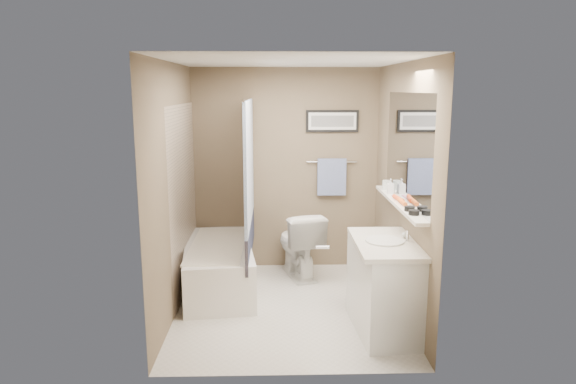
{
  "coord_description": "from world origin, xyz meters",
  "views": [
    {
      "loc": [
        -0.13,
        -4.82,
        2.15
      ],
      "look_at": [
        0.0,
        0.15,
        1.15
      ],
      "focal_mm": 32.0,
      "sensor_mm": 36.0,
      "label": 1
    }
  ],
  "objects_px": {
    "toilet": "(299,243)",
    "bathtub": "(218,267)",
    "hair_brush_back": "(398,198)",
    "vanity": "(385,289)",
    "glass_jar": "(386,185)",
    "hair_brush_front": "(402,202)",
    "soap_bottle": "(390,186)",
    "candle_bowl_near": "(414,212)",
    "candle_bowl_far": "(410,209)"
  },
  "relations": [
    {
      "from": "candle_bowl_near",
      "to": "soap_bottle",
      "type": "distance_m",
      "value": 0.89
    },
    {
      "from": "toilet",
      "to": "candle_bowl_near",
      "type": "height_order",
      "value": "candle_bowl_near"
    },
    {
      "from": "vanity",
      "to": "candle_bowl_far",
      "type": "bearing_deg",
      "value": -5.93
    },
    {
      "from": "vanity",
      "to": "candle_bowl_far",
      "type": "distance_m",
      "value": 0.76
    },
    {
      "from": "vanity",
      "to": "hair_brush_back",
      "type": "relative_size",
      "value": 4.09
    },
    {
      "from": "hair_brush_back",
      "to": "bathtub",
      "type": "bearing_deg",
      "value": 160.87
    },
    {
      "from": "toilet",
      "to": "glass_jar",
      "type": "height_order",
      "value": "glass_jar"
    },
    {
      "from": "hair_brush_front",
      "to": "soap_bottle",
      "type": "height_order",
      "value": "soap_bottle"
    },
    {
      "from": "bathtub",
      "to": "toilet",
      "type": "bearing_deg",
      "value": 16.38
    },
    {
      "from": "candle_bowl_far",
      "to": "hair_brush_back",
      "type": "height_order",
      "value": "hair_brush_back"
    },
    {
      "from": "toilet",
      "to": "glass_jar",
      "type": "distance_m",
      "value": 1.27
    },
    {
      "from": "hair_brush_front",
      "to": "bathtub",
      "type": "bearing_deg",
      "value": 156.72
    },
    {
      "from": "hair_brush_front",
      "to": "soap_bottle",
      "type": "distance_m",
      "value": 0.49
    },
    {
      "from": "hair_brush_front",
      "to": "glass_jar",
      "type": "distance_m",
      "value": 0.69
    },
    {
      "from": "vanity",
      "to": "glass_jar",
      "type": "xyz_separation_m",
      "value": [
        0.19,
        0.95,
        0.77
      ]
    },
    {
      "from": "toilet",
      "to": "glass_jar",
      "type": "xyz_separation_m",
      "value": [
        0.89,
        -0.47,
        0.78
      ]
    },
    {
      "from": "glass_jar",
      "to": "hair_brush_front",
      "type": "bearing_deg",
      "value": -90.0
    },
    {
      "from": "toilet",
      "to": "soap_bottle",
      "type": "bearing_deg",
      "value": 127.47
    },
    {
      "from": "glass_jar",
      "to": "vanity",
      "type": "bearing_deg",
      "value": -101.07
    },
    {
      "from": "candle_bowl_far",
      "to": "hair_brush_front",
      "type": "xyz_separation_m",
      "value": [
        0.0,
        0.26,
        0.0
      ]
    },
    {
      "from": "hair_brush_front",
      "to": "toilet",
      "type": "bearing_deg",
      "value": 127.5
    },
    {
      "from": "hair_brush_back",
      "to": "soap_bottle",
      "type": "height_order",
      "value": "soap_bottle"
    },
    {
      "from": "bathtub",
      "to": "soap_bottle",
      "type": "bearing_deg",
      "value": -16.21
    },
    {
      "from": "toilet",
      "to": "hair_brush_front",
      "type": "distance_m",
      "value": 1.64
    },
    {
      "from": "toilet",
      "to": "bathtub",
      "type": "bearing_deg",
      "value": 8.18
    },
    {
      "from": "bathtub",
      "to": "hair_brush_back",
      "type": "distance_m",
      "value": 2.09
    },
    {
      "from": "hair_brush_back",
      "to": "candle_bowl_near",
      "type": "bearing_deg",
      "value": -90.0
    },
    {
      "from": "toilet",
      "to": "candle_bowl_far",
      "type": "distance_m",
      "value": 1.84
    },
    {
      "from": "bathtub",
      "to": "candle_bowl_near",
      "type": "bearing_deg",
      "value": -40.62
    },
    {
      "from": "candle_bowl_far",
      "to": "hair_brush_back",
      "type": "relative_size",
      "value": 0.41
    },
    {
      "from": "hair_brush_back",
      "to": "hair_brush_front",
      "type": "bearing_deg",
      "value": -90.0
    },
    {
      "from": "candle_bowl_near",
      "to": "hair_brush_back",
      "type": "bearing_deg",
      "value": 90.0
    },
    {
      "from": "bathtub",
      "to": "hair_brush_back",
      "type": "bearing_deg",
      "value": -26.47
    },
    {
      "from": "toilet",
      "to": "hair_brush_back",
      "type": "height_order",
      "value": "hair_brush_back"
    },
    {
      "from": "hair_brush_back",
      "to": "glass_jar",
      "type": "relative_size",
      "value": 2.2
    },
    {
      "from": "vanity",
      "to": "hair_brush_front",
      "type": "distance_m",
      "value": 0.8
    },
    {
      "from": "bathtub",
      "to": "vanity",
      "type": "height_order",
      "value": "vanity"
    },
    {
      "from": "candle_bowl_near",
      "to": "hair_brush_front",
      "type": "bearing_deg",
      "value": 90.0
    },
    {
      "from": "hair_brush_front",
      "to": "hair_brush_back",
      "type": "xyz_separation_m",
      "value": [
        0.0,
        0.15,
        0.0
      ]
    },
    {
      "from": "toilet",
      "to": "soap_bottle",
      "type": "relative_size",
      "value": 5.18
    },
    {
      "from": "hair_brush_front",
      "to": "glass_jar",
      "type": "relative_size",
      "value": 2.2
    },
    {
      "from": "candle_bowl_near",
      "to": "soap_bottle",
      "type": "height_order",
      "value": "soap_bottle"
    },
    {
      "from": "glass_jar",
      "to": "soap_bottle",
      "type": "relative_size",
      "value": 0.66
    },
    {
      "from": "vanity",
      "to": "bathtub",
      "type": "bearing_deg",
      "value": 142.9
    },
    {
      "from": "vanity",
      "to": "hair_brush_back",
      "type": "distance_m",
      "value": 0.86
    },
    {
      "from": "bathtub",
      "to": "soap_bottle",
      "type": "height_order",
      "value": "soap_bottle"
    },
    {
      "from": "candle_bowl_near",
      "to": "hair_brush_front",
      "type": "xyz_separation_m",
      "value": [
        0.0,
        0.4,
        0.0
      ]
    },
    {
      "from": "candle_bowl_near",
      "to": "hair_brush_front",
      "type": "height_order",
      "value": "hair_brush_front"
    },
    {
      "from": "glass_jar",
      "to": "candle_bowl_near",
      "type": "bearing_deg",
      "value": -90.0
    },
    {
      "from": "vanity",
      "to": "soap_bottle",
      "type": "xyz_separation_m",
      "value": [
        0.19,
        0.75,
        0.79
      ]
    }
  ]
}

